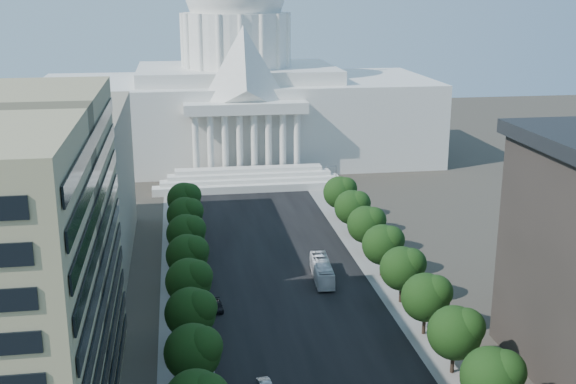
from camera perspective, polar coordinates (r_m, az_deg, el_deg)
road_asphalt at (r=139.52m, az=-0.48°, el=-6.12°), size 30.00×260.00×0.01m
sidewalk_left at (r=138.26m, az=-8.35°, el=-6.50°), size 8.00×260.00×0.02m
sidewalk_right at (r=143.31m, az=7.09°, el=-5.63°), size 8.00×260.00×0.02m
capitol at (r=226.03m, az=-4.03°, el=7.61°), size 120.00×56.00×73.00m
office_block_left_far at (r=145.93m, az=-20.09°, el=0.10°), size 38.00×52.00×30.00m
tree_l_d at (r=97.26m, az=-7.34°, el=-12.33°), size 7.79×7.60×9.97m
tree_l_e at (r=108.00m, az=-7.54°, el=-9.34°), size 7.79×7.60×9.97m
tree_l_f at (r=118.98m, az=-7.70°, el=-6.90°), size 7.79×7.60×9.97m
tree_l_g at (r=130.15m, az=-7.83°, el=-4.88°), size 7.79×7.60×9.97m
tree_l_h at (r=141.44m, az=-7.94°, el=-3.17°), size 7.79×7.60×9.97m
tree_l_i at (r=152.85m, az=-8.04°, el=-1.72°), size 7.79×7.60×9.97m
tree_l_j at (r=164.34m, az=-8.12°, el=-0.48°), size 7.79×7.60×9.97m
tree_r_c at (r=94.42m, az=16.00°, el=-13.78°), size 7.79×7.60×9.97m
tree_r_d at (r=104.07m, az=13.24°, el=-10.66°), size 7.79×7.60×9.97m
tree_r_e at (r=114.18m, az=11.01°, el=-8.07°), size 7.79×7.60×9.97m
tree_r_f at (r=124.62m, az=9.17°, el=-5.89°), size 7.79×7.60×9.97m
tree_r_g at (r=135.31m, az=7.62°, el=-4.05°), size 7.79×7.60×9.97m
tree_r_h at (r=146.21m, az=6.31°, el=-2.48°), size 7.79×7.60×9.97m
tree_r_i at (r=157.28m, az=5.19°, el=-1.13°), size 7.79×7.60×9.97m
tree_r_j at (r=168.46m, az=4.21°, el=0.05°), size 7.79×7.60×9.97m
streetlight_b at (r=94.73m, az=17.06°, el=-14.21°), size 2.61×0.44×9.00m
streetlight_c at (r=115.11m, az=11.70°, el=-8.25°), size 2.61×0.44×9.00m
streetlight_d at (r=137.04m, az=8.10°, el=-4.09°), size 2.61×0.44×9.00m
streetlight_e at (r=159.87m, az=5.54°, el=-1.09°), size 2.61×0.44×9.00m
streetlight_f at (r=183.26m, az=3.63°, el=1.15°), size 2.61×0.44×9.00m
car_dark_b at (r=123.06m, az=-5.64°, el=-8.98°), size 2.19×4.72×1.33m
city_bus at (r=134.24m, az=2.70°, el=-6.20°), size 3.96×13.32×3.66m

